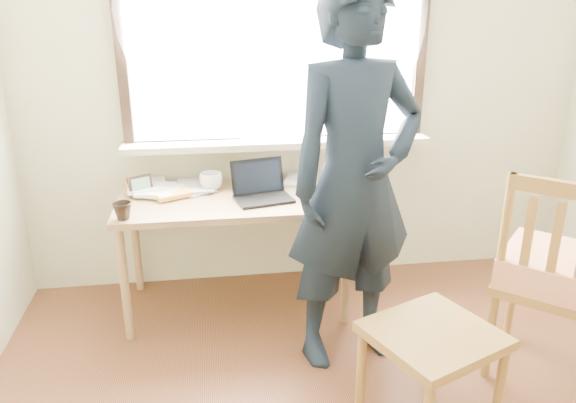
{
  "coord_description": "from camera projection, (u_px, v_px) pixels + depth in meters",
  "views": [
    {
      "loc": [
        -0.62,
        -1.38,
        1.77
      ],
      "look_at": [
        -0.28,
        0.95,
        0.9
      ],
      "focal_mm": 35.0,
      "sensor_mm": 36.0,
      "label": 1
    }
  ],
  "objects": [
    {
      "name": "mouse",
      "position": [
        306.0,
        197.0,
        3.14
      ],
      "size": [
        0.09,
        0.06,
        0.03
      ],
      "primitive_type": "ellipsoid",
      "color": "black",
      "rests_on": "desk"
    },
    {
      "name": "person",
      "position": [
        355.0,
        181.0,
        2.66
      ],
      "size": [
        0.78,
        0.61,
        1.88
      ],
      "primitive_type": "imported",
      "rotation": [
        0.0,
        0.0,
        0.25
      ],
      "color": "black",
      "rests_on": "ground"
    },
    {
      "name": "book_b",
      "position": [
        286.0,
        179.0,
        3.47
      ],
      "size": [
        0.26,
        0.31,
        0.02
      ],
      "primitive_type": "imported",
      "rotation": [
        0.0,
        0.0,
        -0.27
      ],
      "color": "white",
      "rests_on": "desk"
    },
    {
      "name": "book_a",
      "position": [
        177.0,
        188.0,
        3.3
      ],
      "size": [
        0.23,
        0.29,
        0.03
      ],
      "primitive_type": "imported",
      "rotation": [
        0.0,
        0.0,
        0.07
      ],
      "color": "white",
      "rests_on": "desk"
    },
    {
      "name": "mug_dark",
      "position": [
        123.0,
        211.0,
        2.85
      ],
      "size": [
        0.12,
        0.12,
        0.09
      ],
      "primitive_type": "imported",
      "rotation": [
        0.0,
        0.0,
        -0.26
      ],
      "color": "black",
      "rests_on": "desk"
    },
    {
      "name": "desk",
      "position": [
        234.0,
        209.0,
        3.21
      ],
      "size": [
        1.3,
        0.65,
        0.69
      ],
      "color": "olive",
      "rests_on": "ground"
    },
    {
      "name": "work_chair",
      "position": [
        432.0,
        347.0,
        2.3
      ],
      "size": [
        0.62,
        0.61,
        0.49
      ],
      "color": "olive",
      "rests_on": "ground"
    },
    {
      "name": "side_chair",
      "position": [
        556.0,
        273.0,
        2.62
      ],
      "size": [
        0.67,
        0.67,
        1.05
      ],
      "color": "olive",
      "rests_on": "ground"
    },
    {
      "name": "mug_white",
      "position": [
        211.0,
        181.0,
        3.28
      ],
      "size": [
        0.17,
        0.17,
        0.1
      ],
      "primitive_type": "imported",
      "rotation": [
        0.0,
        0.0,
        0.37
      ],
      "color": "white",
      "rests_on": "desk"
    },
    {
      "name": "room_shell",
      "position": [
        415.0,
        46.0,
        1.6
      ],
      "size": [
        3.52,
        4.02,
        2.61
      ],
      "color": "beige",
      "rests_on": "ground"
    },
    {
      "name": "laptop",
      "position": [
        261.0,
        189.0,
        3.15
      ],
      "size": [
        0.35,
        0.31,
        0.21
      ],
      "color": "black",
      "rests_on": "desk"
    },
    {
      "name": "desk_clutter",
      "position": [
        178.0,
        184.0,
        3.34
      ],
      "size": [
        0.7,
        0.5,
        0.04
      ],
      "color": "#3255A5",
      "rests_on": "desk"
    },
    {
      "name": "picture_frame",
      "position": [
        141.0,
        187.0,
        3.19
      ],
      "size": [
        0.13,
        0.08,
        0.11
      ],
      "color": "black",
      "rests_on": "desk"
    }
  ]
}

